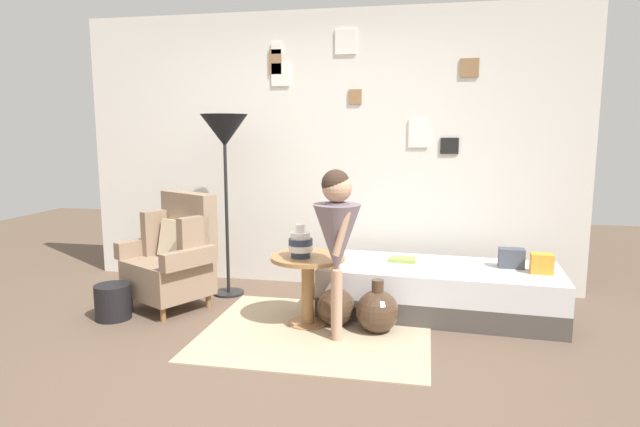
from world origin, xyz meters
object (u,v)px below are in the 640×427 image
Objects in this scene: vase_striped at (301,244)px; side_table at (308,276)px; daybed at (439,290)px; magazine_basket at (113,302)px; floor_lamp at (225,138)px; demijohn_far at (377,311)px; armchair at (174,256)px; demijohn_near at (336,307)px; person_child at (337,231)px; book_on_daybed at (403,260)px.

side_table is at bearing 51.23° from vase_striped.
daybed reaches higher than magazine_basket.
daybed is 1.12m from side_table.
magazine_basket is (-1.56, -0.18, -0.25)m from side_table.
floor_lamp is 2.03m from demijohn_far.
armchair is at bearing 167.05° from vase_striped.
floor_lamp is at bearing 50.41° from magazine_basket.
demijohn_near is at bearing 6.12° from side_table.
magazine_basket is (-1.52, -0.12, -0.51)m from vase_striped.
armchair is at bearing 169.95° from side_table.
person_child is (0.31, -0.19, 0.15)m from vase_striped.
daybed is 2.64m from magazine_basket.
vase_striped is 0.90× the size of magazine_basket.
demijohn_near is (0.26, 0.08, -0.50)m from vase_striped.
side_table reaches higher than book_on_daybed.
demijohn_far is at bearing -0.21° from vase_striped.
floor_lamp reaches higher than person_child.
floor_lamp reaches higher than magazine_basket.
vase_striped is at bearing -38.85° from floor_lamp.
vase_striped is (1.17, -0.27, 0.21)m from armchair.
armchair reaches higher than demijohn_near.
person_child reaches higher than magazine_basket.
demijohn_near is at bearing -28.66° from floor_lamp.
side_table is 1.41× the size of demijohn_far.
armchair is 0.59× the size of floor_lamp.
magazine_basket is at bearing -165.91° from daybed.
magazine_basket is at bearing -131.85° from armchair.
vase_striped is 1.00m from book_on_daybed.
demijohn_far is 1.45× the size of magazine_basket.
floor_lamp is at bearing 154.43° from demijohn_far.
person_child is 0.99m from book_on_daybed.
magazine_basket is at bearing -173.50° from side_table.
vase_striped is at bearing -12.95° from armchair.
magazine_basket is at bearing -173.55° from demijohn_near.
armchair is 0.61m from magazine_basket.
daybed is 7.73× the size of vase_striped.
armchair is 2.24m from daybed.
magazine_basket is (-2.10, -0.12, -0.02)m from demijohn_far.
daybed is at bearing 14.09° from magazine_basket.
demijohn_near is at bearing -131.03° from book_on_daybed.
person_child reaches higher than side_table.
armchair is 1.79m from demijohn_far.
armchair is 2.39× the size of demijohn_far.
demijohn_far is at bearing -103.65° from book_on_daybed.
vase_striped is 1.61m from magazine_basket.
side_table is at bearing -173.88° from demijohn_near.
book_on_daybed reaches higher than demijohn_near.
vase_striped is (-0.04, -0.05, 0.26)m from side_table.
side_table reaches higher than daybed.
person_child reaches higher than demijohn_far.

